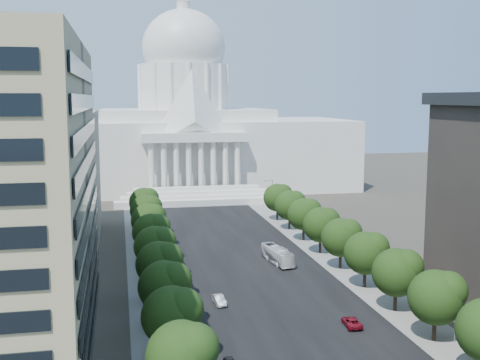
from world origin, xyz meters
TOP-DOWN VIEW (x-y plane):
  - road_asphalt at (0.00, 90.00)m, footprint 30.00×260.00m
  - sidewalk_left at (-19.00, 90.00)m, footprint 8.00×260.00m
  - sidewalk_right at (19.00, 90.00)m, footprint 8.00×260.00m
  - capitol at (0.00, 184.89)m, footprint 120.00×56.00m
  - office_block_left_far at (-48.00, 100.00)m, footprint 38.00×52.00m
  - tree_l_b at (-17.66, 23.81)m, footprint 7.79×7.60m
  - tree_l_c at (-17.66, 35.81)m, footprint 7.79×7.60m
  - tree_l_d at (-17.66, 47.81)m, footprint 7.79×7.60m
  - tree_l_e at (-17.66, 59.81)m, footprint 7.79×7.60m
  - tree_l_f at (-17.66, 71.81)m, footprint 7.79×7.60m
  - tree_l_g at (-17.66, 83.81)m, footprint 7.79×7.60m
  - tree_l_h at (-17.66, 95.81)m, footprint 7.79×7.60m
  - tree_l_i at (-17.66, 107.81)m, footprint 7.79×7.60m
  - tree_l_j at (-17.66, 119.81)m, footprint 7.79×7.60m
  - tree_r_c at (18.34, 35.81)m, footprint 7.79×7.60m
  - tree_r_d at (18.34, 47.81)m, footprint 7.79×7.60m
  - tree_r_e at (18.34, 59.81)m, footprint 7.79×7.60m
  - tree_r_f at (18.34, 71.81)m, footprint 7.79×7.60m
  - tree_r_g at (18.34, 83.81)m, footprint 7.79×7.60m
  - tree_r_h at (18.34, 95.81)m, footprint 7.79×7.60m
  - tree_r_i at (18.34, 107.81)m, footprint 7.79×7.60m
  - tree_r_j at (18.34, 119.81)m, footprint 7.79×7.60m
  - streetlight_b at (19.90, 35.00)m, footprint 2.61×0.44m
  - streetlight_c at (19.90, 60.00)m, footprint 2.61×0.44m
  - streetlight_d at (19.90, 85.00)m, footprint 2.61×0.44m
  - streetlight_e at (19.90, 110.00)m, footprint 2.61×0.44m
  - streetlight_f at (19.90, 135.00)m, footprint 2.61×0.44m
  - car_silver at (-8.65, 56.23)m, footprint 1.92×4.51m
  - car_red at (8.82, 43.02)m, footprint 2.57×4.89m
  - car_dark_b at (-13.50, 81.02)m, footprint 2.43×5.30m
  - city_bus at (6.95, 78.19)m, footprint 4.24×11.97m

SIDE VIEW (x-z plane):
  - road_asphalt at x=0.00m, z-range -0.01..0.01m
  - sidewalk_left at x=-19.00m, z-range -0.01..0.01m
  - sidewalk_right at x=19.00m, z-range -0.01..0.01m
  - car_red at x=8.82m, z-range 0.00..1.31m
  - car_silver at x=-8.65m, z-range 0.00..1.45m
  - car_dark_b at x=-13.50m, z-range 0.00..1.50m
  - city_bus at x=6.95m, z-range 0.00..3.26m
  - streetlight_b at x=19.90m, z-range 1.32..10.32m
  - streetlight_c at x=19.90m, z-range 1.32..10.32m
  - streetlight_d at x=19.90m, z-range 1.32..10.32m
  - streetlight_e at x=19.90m, z-range 1.32..10.32m
  - streetlight_f at x=19.90m, z-range 1.32..10.32m
  - tree_l_b at x=-17.66m, z-range 1.47..11.44m
  - tree_l_c at x=-17.66m, z-range 1.47..11.44m
  - tree_l_d at x=-17.66m, z-range 1.47..11.44m
  - tree_l_e at x=-17.66m, z-range 1.47..11.44m
  - tree_l_f at x=-17.66m, z-range 1.47..11.44m
  - tree_l_g at x=-17.66m, z-range 1.47..11.44m
  - tree_l_h at x=-17.66m, z-range 1.47..11.44m
  - tree_l_i at x=-17.66m, z-range 1.47..11.44m
  - tree_l_j at x=-17.66m, z-range 1.47..11.44m
  - tree_r_c at x=18.34m, z-range 1.47..11.44m
  - tree_r_d at x=18.34m, z-range 1.47..11.44m
  - tree_r_e at x=18.34m, z-range 1.47..11.44m
  - tree_r_f at x=18.34m, z-range 1.47..11.44m
  - tree_r_g at x=18.34m, z-range 1.47..11.44m
  - tree_r_h at x=18.34m, z-range 1.47..11.44m
  - tree_r_i at x=18.34m, z-range 1.47..11.44m
  - tree_r_j at x=18.34m, z-range 1.47..11.44m
  - office_block_left_far at x=-48.00m, z-range 0.00..30.00m
  - capitol at x=0.00m, z-range -16.49..56.51m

